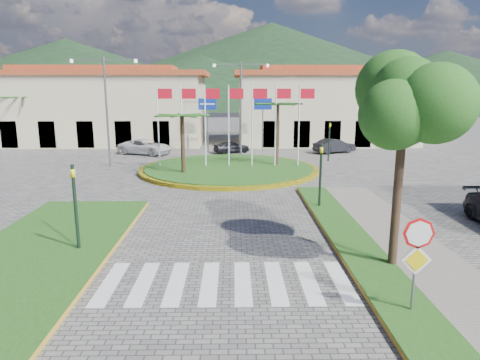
{
  "coord_description": "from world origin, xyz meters",
  "views": [
    {
      "loc": [
        0.33,
        -8.0,
        5.74
      ],
      "look_at": [
        0.58,
        8.0,
        2.32
      ],
      "focal_mm": 32.0,
      "sensor_mm": 36.0,
      "label": 1
    }
  ],
  "objects_px": {
    "white_van": "(145,147)",
    "car_dark_b": "(334,146)",
    "car_dark_a": "(232,147)",
    "stop_sign": "(417,251)",
    "deciduous_tree": "(404,108)",
    "roundabout_island": "(229,168)"
  },
  "relations": [
    {
      "from": "roundabout_island",
      "to": "deciduous_tree",
      "type": "xyz_separation_m",
      "value": [
        5.5,
        -17.0,
        5.0
      ]
    },
    {
      "from": "roundabout_island",
      "to": "white_van",
      "type": "height_order",
      "value": "roundabout_island"
    },
    {
      "from": "stop_sign",
      "to": "car_dark_b",
      "type": "xyz_separation_m",
      "value": [
        4.64,
        28.6,
        -1.15
      ]
    },
    {
      "from": "car_dark_a",
      "to": "stop_sign",
      "type": "bearing_deg",
      "value": 165.86
    },
    {
      "from": "stop_sign",
      "to": "car_dark_b",
      "type": "bearing_deg",
      "value": 80.79
    },
    {
      "from": "deciduous_tree",
      "to": "white_van",
      "type": "xyz_separation_m",
      "value": [
        -13.04,
        25.0,
        -4.51
      ]
    },
    {
      "from": "roundabout_island",
      "to": "car_dark_a",
      "type": "relative_size",
      "value": 3.88
    },
    {
      "from": "white_van",
      "to": "car_dark_b",
      "type": "height_order",
      "value": "white_van"
    },
    {
      "from": "deciduous_tree",
      "to": "car_dark_a",
      "type": "xyz_separation_m",
      "value": [
        -5.34,
        25.75,
        -4.62
      ]
    },
    {
      "from": "deciduous_tree",
      "to": "car_dark_a",
      "type": "relative_size",
      "value": 2.08
    },
    {
      "from": "stop_sign",
      "to": "white_van",
      "type": "bearing_deg",
      "value": 113.93
    },
    {
      "from": "car_dark_a",
      "to": "car_dark_b",
      "type": "bearing_deg",
      "value": -114.64
    },
    {
      "from": "roundabout_island",
      "to": "car_dark_b",
      "type": "relative_size",
      "value": 3.26
    },
    {
      "from": "roundabout_island",
      "to": "white_van",
      "type": "distance_m",
      "value": 11.01
    },
    {
      "from": "roundabout_island",
      "to": "car_dark_b",
      "type": "bearing_deg",
      "value": 41.92
    },
    {
      "from": "deciduous_tree",
      "to": "car_dark_b",
      "type": "distance_m",
      "value": 26.27
    },
    {
      "from": "roundabout_island",
      "to": "white_van",
      "type": "bearing_deg",
      "value": 133.33
    },
    {
      "from": "deciduous_tree",
      "to": "stop_sign",
      "type": "bearing_deg",
      "value": -101.18
    },
    {
      "from": "roundabout_island",
      "to": "car_dark_b",
      "type": "distance_m",
      "value": 12.82
    },
    {
      "from": "white_van",
      "to": "deciduous_tree",
      "type": "bearing_deg",
      "value": -129.53
    },
    {
      "from": "stop_sign",
      "to": "car_dark_a",
      "type": "distance_m",
      "value": 29.2
    },
    {
      "from": "stop_sign",
      "to": "car_dark_b",
      "type": "height_order",
      "value": "stop_sign"
    }
  ]
}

